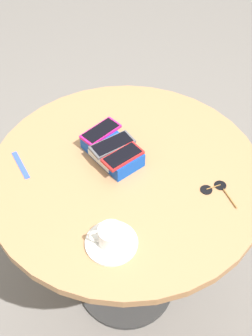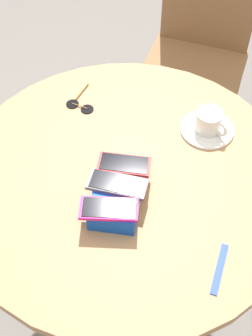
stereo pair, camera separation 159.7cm
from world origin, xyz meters
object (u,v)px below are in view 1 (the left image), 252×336
(saucer, at_px, (111,243))
(coffee_cup, at_px, (110,236))
(phone_magenta, at_px, (100,132))
(phone_box, at_px, (112,151))
(phone_gray, at_px, (111,145))
(phone_red, at_px, (124,156))
(sunglasses, at_px, (215,189))
(round_table, at_px, (126,198))
(lanyard_strap, at_px, (21,165))

(saucer, distance_m, coffee_cup, 0.03)
(phone_magenta, height_order, coffee_cup, coffee_cup)
(phone_box, xyz_separation_m, phone_gray, (0.00, -0.00, 0.03))
(phone_magenta, relative_size, phone_red, 1.07)
(phone_box, bearing_deg, sunglasses, 33.49)
(round_table, xyz_separation_m, lanyard_strap, (-0.21, -0.27, 0.13))
(phone_box, relative_size, phone_red, 1.56)
(phone_red, bearing_deg, lanyard_strap, -124.74)
(round_table, height_order, saucer, saucer)
(phone_magenta, bearing_deg, phone_box, 3.42)
(sunglasses, bearing_deg, coffee_cup, -91.00)
(phone_magenta, distance_m, phone_red, 0.14)
(round_table, bearing_deg, phone_box, 179.76)
(coffee_cup, xyz_separation_m, lanyard_strap, (-0.41, -0.09, -0.04))
(coffee_cup, height_order, lanyard_strap, coffee_cup)
(round_table, height_order, lanyard_strap, lanyard_strap)
(saucer, bearing_deg, phone_red, 140.45)
(round_table, height_order, phone_red, phone_red)
(phone_box, bearing_deg, coffee_cup, -32.45)
(round_table, xyz_separation_m, phone_box, (-0.08, 0.00, 0.16))
(phone_red, relative_size, coffee_cup, 1.47)
(round_table, bearing_deg, phone_gray, -176.79)
(lanyard_strap, bearing_deg, phone_red, 55.26)
(phone_gray, bearing_deg, lanyard_strap, -115.82)
(phone_box, bearing_deg, phone_red, 3.65)
(phone_box, bearing_deg, round_table, -0.24)
(phone_gray, height_order, lanyard_strap, phone_gray)
(phone_magenta, distance_m, phone_gray, 0.07)
(saucer, xyz_separation_m, coffee_cup, (-0.00, -0.00, 0.03))
(phone_box, relative_size, sunglasses, 1.70)
(saucer, height_order, sunglasses, saucer)
(phone_box, xyz_separation_m, lanyard_strap, (-0.13, -0.27, -0.02))
(round_table, height_order, sunglasses, sunglasses)
(phone_magenta, height_order, saucer, phone_magenta)
(phone_red, xyz_separation_m, lanyard_strap, (-0.19, -0.27, -0.06))
(phone_box, relative_size, coffee_cup, 2.28)
(phone_box, height_order, phone_magenta, phone_magenta)
(phone_gray, relative_size, sunglasses, 1.15)
(saucer, height_order, coffee_cup, coffee_cup)
(phone_red, bearing_deg, phone_box, -176.35)
(phone_gray, bearing_deg, saucer, -31.57)
(phone_box, xyz_separation_m, phone_magenta, (-0.07, -0.00, 0.03))
(phone_magenta, bearing_deg, sunglasses, 28.59)
(round_table, relative_size, saucer, 5.95)
(phone_magenta, relative_size, saucer, 0.97)
(sunglasses, bearing_deg, lanyard_strap, -132.03)
(saucer, bearing_deg, phone_magenta, 153.85)
(phone_red, distance_m, lanyard_strap, 0.34)
(saucer, bearing_deg, round_table, 138.60)
(phone_gray, xyz_separation_m, saucer, (0.28, -0.17, -0.05))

